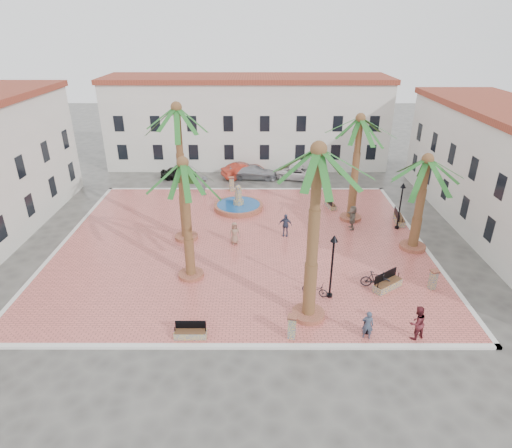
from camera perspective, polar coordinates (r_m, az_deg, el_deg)
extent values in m
plane|color=#56544F|center=(31.20, -1.84, -2.66)|extent=(120.00, 120.00, 0.00)
cube|color=#DB675E|center=(31.16, -1.84, -2.53)|extent=(26.00, 22.00, 0.15)
cube|color=silver|center=(41.21, -1.37, 4.63)|extent=(26.30, 0.30, 0.16)
cube|color=silver|center=(22.05, -2.75, -15.99)|extent=(26.30, 0.30, 0.16)
cube|color=silver|center=(33.36, 21.10, -2.37)|extent=(0.30, 22.30, 0.16)
cube|color=silver|center=(34.16, -24.21, -2.29)|extent=(0.30, 22.30, 0.16)
cube|color=silver|center=(48.62, -1.18, 13.28)|extent=(30.00, 7.00, 9.00)
cube|color=brown|center=(47.85, -1.23, 18.85)|extent=(30.40, 7.40, 0.50)
cube|color=black|center=(47.92, -17.34, 9.14)|extent=(1.00, 0.12, 1.60)
cube|color=black|center=(46.95, -12.91, 9.33)|extent=(1.00, 0.12, 1.60)
cube|color=black|center=(46.26, -8.32, 9.46)|extent=(1.00, 0.12, 1.60)
cube|color=black|center=(45.87, -3.62, 9.54)|extent=(1.00, 0.12, 1.60)
cube|color=black|center=(45.79, 1.14, 9.56)|extent=(1.00, 0.12, 1.60)
cube|color=black|center=(46.01, 5.88, 9.51)|extent=(1.00, 0.12, 1.60)
cube|color=black|center=(46.53, 10.54, 9.40)|extent=(1.00, 0.12, 1.60)
cube|color=black|center=(47.35, 15.07, 9.23)|extent=(1.00, 0.12, 1.60)
cube|color=black|center=(47.23, -17.82, 12.63)|extent=(1.00, 0.12, 1.60)
cube|color=black|center=(46.24, -13.28, 12.90)|extent=(1.00, 0.12, 1.60)
cube|color=black|center=(45.55, -8.56, 13.09)|extent=(1.00, 0.12, 1.60)
cube|color=black|center=(45.15, -3.72, 13.21)|extent=(1.00, 0.12, 1.60)
cube|color=black|center=(45.06, 1.17, 13.23)|extent=(1.00, 0.12, 1.60)
cube|color=black|center=(45.29, 6.05, 13.16)|extent=(1.00, 0.12, 1.60)
cube|color=black|center=(45.82, 10.84, 13.00)|extent=(1.00, 0.12, 1.60)
cube|color=black|center=(46.65, 15.49, 12.77)|extent=(1.00, 0.12, 1.60)
cube|color=black|center=(32.31, 28.74, -0.62)|extent=(0.12, 1.00, 1.60)
cube|color=black|center=(35.31, 26.13, 2.01)|extent=(0.12, 1.00, 1.60)
cube|color=black|center=(38.44, 23.92, 4.22)|extent=(0.12, 1.00, 1.60)
cube|color=black|center=(41.66, 22.05, 6.08)|extent=(0.12, 1.00, 1.60)
cube|color=black|center=(44.96, 20.43, 7.67)|extent=(0.12, 1.00, 1.60)
cube|color=black|center=(31.28, 29.87, 4.34)|extent=(0.12, 1.00, 1.60)
cube|color=black|center=(34.37, 27.07, 6.60)|extent=(0.12, 1.00, 1.60)
cube|color=black|center=(37.58, 24.72, 8.48)|extent=(0.12, 1.00, 1.60)
cube|color=black|center=(40.87, 22.73, 10.04)|extent=(0.12, 1.00, 1.60)
cube|color=black|center=(44.23, 21.02, 11.36)|extent=(0.12, 1.00, 1.60)
cube|color=black|center=(33.13, -30.92, -0.52)|extent=(0.12, 1.00, 1.60)
cube|color=black|center=(36.30, -27.98, 2.22)|extent=(0.12, 1.00, 1.60)
cube|color=black|center=(39.63, -25.51, 4.51)|extent=(0.12, 1.00, 1.60)
cube|color=black|center=(43.06, -23.42, 6.43)|extent=(0.12, 1.00, 1.60)
cube|color=black|center=(35.39, -28.96, 6.68)|extent=(0.12, 1.00, 1.60)
cube|color=black|center=(38.79, -26.33, 8.64)|extent=(0.12, 1.00, 1.60)
cube|color=black|center=(42.30, -24.12, 10.27)|extent=(0.12, 1.00, 1.60)
cylinder|color=#A95941|center=(36.65, -2.35, 2.37)|extent=(4.18, 4.18, 0.40)
cylinder|color=#194C8C|center=(36.58, -2.35, 2.62)|extent=(3.68, 3.68, 0.06)
cylinder|color=gray|center=(36.58, -2.35, 2.65)|extent=(0.90, 0.90, 0.80)
cylinder|color=gray|center=(36.28, -2.38, 3.81)|extent=(0.60, 0.60, 1.19)
sphere|color=gray|center=(36.01, -2.40, 4.92)|extent=(0.44, 0.44, 0.44)
cylinder|color=#A95941|center=(32.00, -9.26, -1.68)|extent=(1.68, 1.68, 0.25)
cylinder|color=brown|center=(30.17, -9.89, 6.40)|extent=(0.54, 0.54, 9.27)
sphere|color=brown|center=(29.03, -10.59, 15.08)|extent=(0.73, 0.73, 0.73)
cylinder|color=#A95941|center=(27.35, -8.64, -6.67)|extent=(1.58, 1.58, 0.24)
cylinder|color=brown|center=(25.60, -9.18, 0.40)|extent=(0.51, 0.51, 7.19)
sphere|color=brown|center=(24.33, -9.76, 8.10)|extent=(0.69, 0.69, 0.69)
cylinder|color=#A95941|center=(23.88, 6.97, -11.81)|extent=(1.79, 1.79, 0.27)
cylinder|color=brown|center=(21.42, 7.62, -1.85)|extent=(0.58, 0.58, 9.01)
sphere|color=brown|center=(19.79, 8.36, 9.84)|extent=(0.78, 0.78, 0.78)
cylinder|color=#A95941|center=(32.19, 20.13, -2.83)|extent=(1.78, 1.78, 0.27)
cylinder|color=brown|center=(30.87, 21.02, 2.52)|extent=(0.58, 0.58, 6.25)
sphere|color=brown|center=(29.90, 21.95, 8.04)|extent=(0.78, 0.78, 0.78)
cylinder|color=#A95941|center=(35.54, 12.47, 0.87)|extent=(1.71, 1.71, 0.26)
cylinder|color=brown|center=(34.10, 13.10, 7.09)|extent=(0.56, 0.56, 7.87)
sphere|color=brown|center=(33.13, 13.78, 13.56)|extent=(0.75, 0.75, 0.75)
cube|color=gray|center=(22.56, -8.71, -14.34)|extent=(1.65, 0.51, 0.37)
cube|color=#56351E|center=(22.43, -8.74, -13.93)|extent=(1.56, 0.46, 0.05)
cube|color=black|center=(22.43, -8.71, -13.11)|extent=(1.56, 0.05, 0.46)
cylinder|color=black|center=(22.49, -10.78, -13.63)|extent=(0.05, 0.05, 0.27)
cylinder|color=black|center=(22.26, -6.72, -13.77)|extent=(0.05, 0.05, 0.27)
cube|color=gray|center=(26.99, 17.14, -7.84)|extent=(1.99, 1.67, 0.45)
cube|color=#56351E|center=(26.85, 17.21, -7.38)|extent=(1.87, 1.56, 0.07)
cube|color=black|center=(26.82, 16.89, -6.62)|extent=(1.57, 1.15, 0.56)
cylinder|color=black|center=(26.12, 15.94, -7.84)|extent=(0.05, 0.05, 0.33)
cylinder|color=black|center=(27.46, 18.48, -6.47)|extent=(0.05, 0.05, 0.33)
cube|color=gray|center=(35.88, 18.54, 0.50)|extent=(0.76, 1.98, 0.43)
cube|color=#56351E|center=(35.78, 18.59, 0.86)|extent=(0.70, 1.87, 0.06)
cube|color=black|center=(35.61, 18.28, 1.30)|extent=(0.22, 1.82, 0.54)
cylinder|color=black|center=(34.92, 18.92, 0.43)|extent=(0.05, 0.05, 0.32)
cylinder|color=black|center=(36.54, 18.33, 1.63)|extent=(0.05, 0.05, 0.32)
cube|color=gray|center=(37.44, 9.89, 2.46)|extent=(0.86, 1.66, 0.35)
cube|color=#56351E|center=(37.36, 9.91, 2.75)|extent=(0.79, 1.56, 0.05)
cube|color=black|center=(37.20, 9.66, 3.06)|extent=(0.41, 1.46, 0.44)
cylinder|color=black|center=(36.69, 10.38, 2.46)|extent=(0.05, 0.05, 0.26)
cylinder|color=black|center=(37.95, 9.48, 3.32)|extent=(0.05, 0.05, 0.26)
cylinder|color=black|center=(25.60, 9.75, -9.33)|extent=(0.36, 0.36, 0.16)
cylinder|color=black|center=(24.63, 10.06, -5.87)|extent=(0.12, 0.12, 3.57)
cone|color=black|center=(23.70, 10.41, -1.87)|extent=(0.44, 0.44, 0.40)
sphere|color=beige|center=(23.77, 10.38, -2.18)|extent=(0.24, 0.24, 0.24)
cylinder|color=black|center=(34.89, 18.26, -0.43)|extent=(0.33, 0.33, 0.15)
cylinder|color=black|center=(34.23, 18.63, 2.10)|extent=(0.11, 0.11, 3.32)
cone|color=black|center=(33.60, 19.05, 4.91)|extent=(0.41, 0.41, 0.37)
sphere|color=beige|center=(33.65, 19.02, 4.69)|extent=(0.22, 0.22, 0.22)
cube|color=gray|center=(22.11, 4.83, -13.60)|extent=(0.46, 0.46, 1.23)
cube|color=#A95941|center=(21.70, 4.89, -12.24)|extent=(0.57, 0.57, 0.09)
cube|color=gray|center=(40.45, -3.28, 5.26)|extent=(0.47, 0.47, 1.28)
cube|color=#A95941|center=(40.22, -3.30, 6.18)|extent=(0.59, 0.59, 0.10)
cube|color=gray|center=(27.72, 22.53, -6.95)|extent=(0.43, 0.43, 1.16)
cube|color=#A95941|center=(27.41, 22.74, -5.84)|extent=(0.53, 0.53, 0.09)
cylinder|color=black|center=(23.21, 14.56, -13.17)|extent=(0.35, 0.35, 0.68)
imported|color=#353F53|center=(22.62, 14.66, -12.87)|extent=(0.65, 0.50, 1.59)
imported|color=black|center=(25.40, 7.87, -8.59)|extent=(1.64, 1.13, 0.81)
imported|color=#5A1B22|center=(23.26, 20.68, -12.20)|extent=(1.11, 1.00, 1.87)
imported|color=black|center=(26.75, 15.69, -7.15)|extent=(1.86, 0.88, 1.08)
imported|color=#8C6754|center=(30.61, -2.89, -1.22)|extent=(0.94, 0.78, 1.64)
imported|color=#333B55|center=(31.72, 3.93, -0.14)|extent=(1.09, 0.60, 1.75)
imported|color=#444548|center=(39.68, -6.83, 5.10)|extent=(0.83, 1.23, 1.77)
imported|color=#665E51|center=(33.52, 12.73, 0.85)|extent=(0.67, 1.79, 1.90)
imported|color=black|center=(44.83, -10.25, 6.70)|extent=(3.67, 1.53, 1.24)
imported|color=#A92C1D|center=(44.64, -1.67, 7.18)|extent=(4.77, 3.31, 1.49)
imported|color=#A2A3AA|center=(44.23, -0.30, 6.94)|extent=(4.87, 2.29, 1.37)
imported|color=silver|center=(44.25, 5.83, 6.77)|extent=(5.09, 3.32, 1.30)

